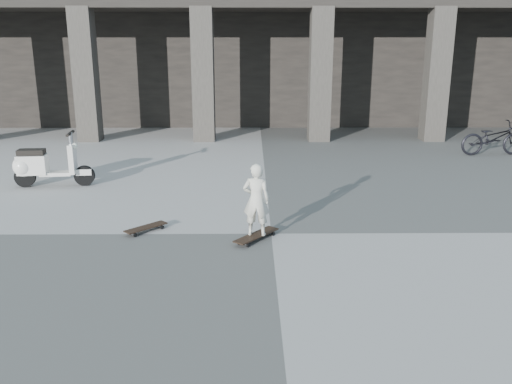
{
  "coord_description": "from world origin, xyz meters",
  "views": [
    {
      "loc": [
        -0.32,
        -8.34,
        3.07
      ],
      "look_at": [
        -0.25,
        0.21,
        0.65
      ],
      "focal_mm": 38.0,
      "sensor_mm": 36.0,
      "label": 1
    }
  ],
  "objects_px": {
    "bicycle": "(493,138)",
    "longboard": "(256,236)",
    "child": "(256,200)",
    "skateboard_spare": "(146,228)",
    "scooter": "(40,165)"
  },
  "relations": [
    {
      "from": "child",
      "to": "skateboard_spare",
      "type": "bearing_deg",
      "value": -5.75
    },
    {
      "from": "longboard",
      "to": "scooter",
      "type": "bearing_deg",
      "value": 93.46
    },
    {
      "from": "skateboard_spare",
      "to": "child",
      "type": "height_order",
      "value": "child"
    },
    {
      "from": "longboard",
      "to": "child",
      "type": "height_order",
      "value": "child"
    },
    {
      "from": "longboard",
      "to": "bicycle",
      "type": "relative_size",
      "value": 0.47
    },
    {
      "from": "skateboard_spare",
      "to": "scooter",
      "type": "xyz_separation_m",
      "value": [
        -2.79,
        2.88,
        0.4
      ]
    },
    {
      "from": "skateboard_spare",
      "to": "bicycle",
      "type": "distance_m",
      "value": 10.34
    },
    {
      "from": "scooter",
      "to": "longboard",
      "type": "bearing_deg",
      "value": -40.61
    },
    {
      "from": "scooter",
      "to": "bicycle",
      "type": "distance_m",
      "value": 11.59
    },
    {
      "from": "child",
      "to": "longboard",
      "type": "bearing_deg",
      "value": -173.45
    },
    {
      "from": "skateboard_spare",
      "to": "longboard",
      "type": "bearing_deg",
      "value": -57.12
    },
    {
      "from": "longboard",
      "to": "scooter",
      "type": "relative_size",
      "value": 0.5
    },
    {
      "from": "scooter",
      "to": "child",
      "type": "bearing_deg",
      "value": -40.61
    },
    {
      "from": "child",
      "to": "scooter",
      "type": "relative_size",
      "value": 0.68
    },
    {
      "from": "bicycle",
      "to": "longboard",
      "type": "bearing_deg",
      "value": 130.14
    }
  ]
}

